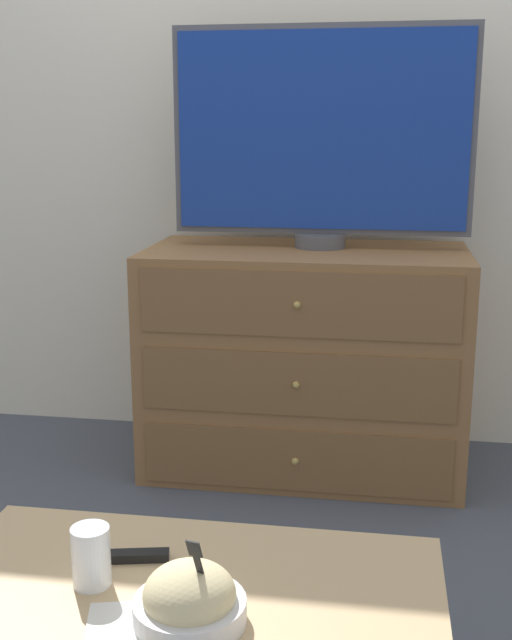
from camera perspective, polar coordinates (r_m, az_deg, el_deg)
ground_plane at (r=3.31m, az=2.91°, el=-7.87°), size 12.00×12.00×0.00m
wall_back at (r=3.10m, az=3.26°, el=15.24°), size 12.00×0.05×2.60m
dresser at (r=2.87m, az=3.49°, el=-2.84°), size 1.11×0.59×0.80m
tv at (r=2.81m, az=4.72°, el=12.92°), size 1.03×0.18×0.75m
coffee_table at (r=1.59m, az=-4.87°, el=-19.96°), size 0.94×0.49×0.39m
takeout_bowl at (r=1.44m, az=-4.74°, el=-19.25°), size 0.19×0.19×0.17m
drink_cup at (r=1.56m, az=-11.63°, el=-16.36°), size 0.07×0.07×0.11m
napkin at (r=1.46m, az=-9.20°, el=-20.62°), size 0.16×0.16×0.00m
remote_control at (r=1.64m, az=-8.59°, el=-16.26°), size 0.13×0.06×0.02m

